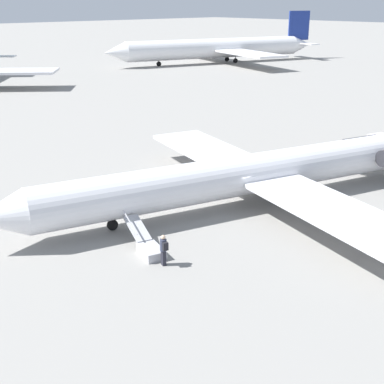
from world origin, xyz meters
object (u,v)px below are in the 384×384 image
Objects in this scene: boarding_stairs at (148,246)px; passenger at (164,248)px; airplane_taxiing_distant at (219,48)px; airplane_main at (256,173)px.

passenger is (0.33, 1.74, 0.62)m from boarding_stairs.
boarding_stairs is 1.88m from passenger.
airplane_taxiing_distant reaches higher than boarding_stairs.
airplane_taxiing_distant is 96.03m from boarding_stairs.
airplane_main is 10.62m from boarding_stairs.
airplane_taxiing_distant is 29.37× the size of passenger.
airplane_main reaches higher than passenger.
airplane_taxiing_distant is at bearing -118.53° from airplane_main.
airplane_main is 0.68× the size of airplane_taxiing_distant.
passenger is at bearing 30.69° from airplane_main.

